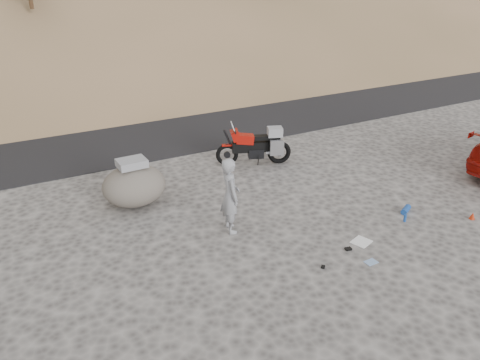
% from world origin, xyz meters
% --- Properties ---
extents(ground, '(140.00, 140.00, 0.00)m').
position_xyz_m(ground, '(0.00, 0.00, 0.00)').
color(ground, '#464341').
rests_on(ground, ground).
extents(road, '(120.00, 7.00, 0.05)m').
position_xyz_m(road, '(0.00, 9.00, 0.00)').
color(road, black).
rests_on(road, ground).
extents(motorcycle, '(2.32, 1.21, 1.45)m').
position_xyz_m(motorcycle, '(0.93, 3.72, 0.62)').
color(motorcycle, black).
rests_on(motorcycle, ground).
extents(man, '(0.56, 0.75, 1.87)m').
position_xyz_m(man, '(-1.73, 0.44, 0.00)').
color(man, gray).
rests_on(man, ground).
extents(boulder, '(1.91, 1.70, 1.27)m').
position_xyz_m(boulder, '(-3.36, 2.86, 0.56)').
color(boulder, '#555049').
rests_on(boulder, ground).
extents(gear_white_cloth, '(0.53, 0.50, 0.01)m').
position_xyz_m(gear_white_cloth, '(0.70, -1.51, 0.01)').
color(gear_white_cloth, white).
rests_on(gear_white_cloth, ground).
extents(gear_blue_mat, '(0.42, 0.32, 0.16)m').
position_xyz_m(gear_blue_mat, '(2.70, -0.95, 0.08)').
color(gear_blue_mat, '#184394').
rests_on(gear_blue_mat, ground).
extents(gear_bottle, '(0.08, 0.08, 0.19)m').
position_xyz_m(gear_bottle, '(2.31, -1.29, 0.10)').
color(gear_bottle, '#184394').
rests_on(gear_bottle, ground).
extents(gear_funnel, '(0.18, 0.18, 0.19)m').
position_xyz_m(gear_funnel, '(3.91, -2.01, 0.09)').
color(gear_funnel, '#B4270C').
rests_on(gear_funnel, ground).
extents(gear_glove_a, '(0.16, 0.13, 0.04)m').
position_xyz_m(gear_glove_a, '(0.22, -1.62, 0.02)').
color(gear_glove_a, black).
rests_on(gear_glove_a, ground).
extents(gear_glove_b, '(0.13, 0.13, 0.03)m').
position_xyz_m(gear_glove_b, '(-0.71, -1.89, 0.02)').
color(gear_glove_b, black).
rests_on(gear_glove_b, ground).
extents(gear_blue_cloth, '(0.28, 0.21, 0.01)m').
position_xyz_m(gear_blue_cloth, '(0.32, -2.24, 0.01)').
color(gear_blue_cloth, '#7F9CC4').
rests_on(gear_blue_cloth, ground).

